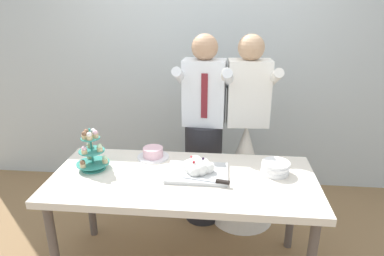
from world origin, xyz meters
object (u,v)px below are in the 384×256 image
Objects in this scene: plate_stack at (275,168)px; person_bride at (245,160)px; main_cake_tray at (198,169)px; person_groom at (204,143)px; round_cake at (153,153)px; dessert_table at (183,186)px; cupcake_stand at (92,152)px.

plate_stack is 0.65m from person_bride.
person_groom is (0.00, 0.62, -0.07)m from main_cake_tray.
round_cake is at bearing -132.85° from person_groom.
plate_stack reaches higher than dessert_table.
cupcake_stand is 0.75m from main_cake_tray.
main_cake_tray is 0.26× the size of person_groom.
person_groom is at bearing 89.93° from main_cake_tray.
person_bride is at bearing 56.58° from dessert_table.
plate_stack is (0.53, 0.06, 0.00)m from main_cake_tray.
person_groom is 1.00× the size of person_bride.
cupcake_stand is at bearing 175.02° from dessert_table.
cupcake_stand is at bearing -150.11° from person_bride.
cupcake_stand is at bearing 179.10° from main_cake_tray.
round_cake is (-0.26, 0.28, 0.11)m from dessert_table.
person_bride is at bearing 29.78° from round_cake.
cupcake_stand reaches higher than main_cake_tray.
plate_stack is at bearing -73.68° from person_bride.
person_groom is (0.36, 0.39, -0.06)m from round_cake.
person_groom is (-0.53, 0.56, -0.07)m from plate_stack.
person_bride is at bearing 29.89° from cupcake_stand.
main_cake_tray reaches higher than round_cake.
cupcake_stand is 0.98m from person_groom.
round_cake is 0.14× the size of person_groom.
main_cake_tray is at bearing -173.07° from plate_stack.
dessert_table is 4.15× the size of main_cake_tray.
cupcake_stand is 0.18× the size of person_groom.
plate_stack is 0.77m from person_groom.
plate_stack is 0.12× the size of person_bride.
round_cake is at bearing 169.16° from plate_stack.
person_bride is (0.46, 0.69, -0.12)m from dessert_table.
person_bride is at bearing 60.87° from main_cake_tray.
person_bride reaches higher than dessert_table.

